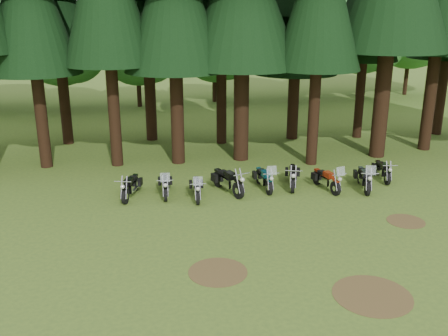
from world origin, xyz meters
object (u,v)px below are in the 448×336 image
at_px(motorcycle_8, 382,171).
at_px(motorcycle_4, 264,179).
at_px(motorcycle_7, 364,179).
at_px(motorcycle_0, 130,187).
at_px(motorcycle_1, 165,185).
at_px(motorcycle_3, 228,182).
at_px(motorcycle_5, 293,177).
at_px(motorcycle_6, 326,180).
at_px(motorcycle_2, 197,189).

bearing_deg(motorcycle_8, motorcycle_4, -168.13).
bearing_deg(motorcycle_7, motorcycle_4, -176.71).
relative_size(motorcycle_0, motorcycle_7, 0.94).
height_order(motorcycle_1, motorcycle_7, motorcycle_7).
xyz_separation_m(motorcycle_4, motorcycle_8, (5.70, 0.30, -0.04)).
bearing_deg(motorcycle_4, motorcycle_7, -13.25).
xyz_separation_m(motorcycle_0, motorcycle_3, (4.11, -0.15, 0.05)).
relative_size(motorcycle_1, motorcycle_5, 0.96).
distance_m(motorcycle_1, motorcycle_8, 10.00).
distance_m(motorcycle_1, motorcycle_6, 6.96).
relative_size(motorcycle_2, motorcycle_5, 0.93).
xyz_separation_m(motorcycle_0, motorcycle_8, (11.44, 0.30, -0.03)).
height_order(motorcycle_2, motorcycle_4, motorcycle_4).
bearing_deg(motorcycle_0, motorcycle_7, 11.36).
relative_size(motorcycle_1, motorcycle_2, 1.03).
bearing_deg(motorcycle_8, motorcycle_5, -168.50).
distance_m(motorcycle_3, motorcycle_4, 1.64).
distance_m(motorcycle_2, motorcycle_8, 8.78).
distance_m(motorcycle_4, motorcycle_8, 5.70).
bearing_deg(motorcycle_1, motorcycle_7, -2.21).
bearing_deg(motorcycle_7, motorcycle_2, -167.63).
bearing_deg(motorcycle_1, motorcycle_2, -22.81).
xyz_separation_m(motorcycle_2, motorcycle_3, (1.39, 0.48, 0.07)).
bearing_deg(motorcycle_3, motorcycle_2, 178.40).
relative_size(motorcycle_3, motorcycle_6, 1.07).
relative_size(motorcycle_0, motorcycle_4, 0.97).
bearing_deg(motorcycle_5, motorcycle_7, 0.15).
bearing_deg(motorcycle_3, motorcycle_6, -26.36).
height_order(motorcycle_2, motorcycle_3, motorcycle_2).
xyz_separation_m(motorcycle_0, motorcycle_5, (7.07, 0.10, 0.02)).
xyz_separation_m(motorcycle_3, motorcycle_6, (4.28, -0.42, -0.04)).
bearing_deg(motorcycle_8, motorcycle_2, -165.06).
relative_size(motorcycle_4, motorcycle_6, 1.02).
bearing_deg(motorcycle_7, motorcycle_8, 50.84).
distance_m(motorcycle_1, motorcycle_2, 1.40).
xyz_separation_m(motorcycle_2, motorcycle_4, (3.03, 0.63, 0.03)).
distance_m(motorcycle_6, motorcycle_7, 1.66).
height_order(motorcycle_5, motorcycle_7, motorcycle_7).
distance_m(motorcycle_0, motorcycle_2, 2.79).
bearing_deg(motorcycle_6, motorcycle_2, 169.30).
xyz_separation_m(motorcycle_2, motorcycle_6, (5.67, 0.06, 0.02)).
height_order(motorcycle_3, motorcycle_5, motorcycle_3).
height_order(motorcycle_4, motorcycle_7, motorcycle_7).
bearing_deg(motorcycle_2, motorcycle_0, 170.78).
height_order(motorcycle_5, motorcycle_6, motorcycle_6).
bearing_deg(motorcycle_3, motorcycle_0, 157.15).
relative_size(motorcycle_1, motorcycle_8, 1.03).
relative_size(motorcycle_5, motorcycle_8, 1.08).
xyz_separation_m(motorcycle_1, motorcycle_7, (8.59, -0.75, 0.04)).
bearing_deg(motorcycle_7, motorcycle_0, -170.94).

